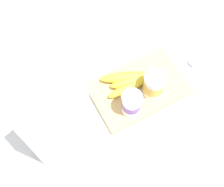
% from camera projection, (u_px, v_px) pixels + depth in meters
% --- Properties ---
extents(ground_plane, '(2.40, 2.40, 0.00)m').
position_uv_depth(ground_plane, '(138.00, 90.00, 1.04)').
color(ground_plane, silver).
extents(cutting_board, '(0.33, 0.21, 0.02)m').
position_uv_depth(cutting_board, '(139.00, 88.00, 1.03)').
color(cutting_board, tan).
rests_on(cutting_board, ground_plane).
extents(cereal_box, '(0.22, 0.12, 0.30)m').
position_uv_depth(cereal_box, '(56.00, 120.00, 0.83)').
color(cereal_box, white).
rests_on(cereal_box, ground_plane).
extents(yogurt_cup_front, '(0.07, 0.07, 0.10)m').
position_uv_depth(yogurt_cup_front, '(154.00, 85.00, 0.97)').
color(yogurt_cup_front, white).
rests_on(yogurt_cup_front, cutting_board).
extents(yogurt_cup_back, '(0.07, 0.07, 0.10)m').
position_uv_depth(yogurt_cup_back, '(131.00, 104.00, 0.94)').
color(yogurt_cup_back, white).
rests_on(yogurt_cup_back, cutting_board).
extents(banana_bunch, '(0.18, 0.11, 0.04)m').
position_uv_depth(banana_bunch, '(129.00, 81.00, 1.01)').
color(banana_bunch, yellow).
rests_on(banana_bunch, cutting_board).
extents(spoon, '(0.02, 0.13, 0.01)m').
position_uv_depth(spoon, '(187.00, 57.00, 1.09)').
color(spoon, silver).
rests_on(spoon, ground_plane).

